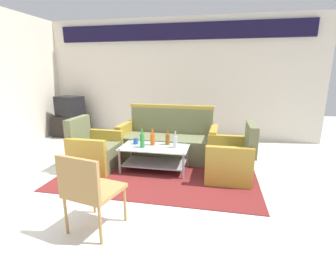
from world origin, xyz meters
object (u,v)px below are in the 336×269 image
(cup, at_px, (136,141))
(armchair_right, at_px, (231,160))
(bottle_brown, at_px, (168,139))
(bottle_green, at_px, (142,140))
(bottle_orange, at_px, (153,139))
(bottle_clear, at_px, (175,141))
(couch, at_px, (168,141))
(television, at_px, (70,106))
(tv_stand, at_px, (71,126))
(armchair_left, at_px, (95,152))
(coffee_table, at_px, (155,155))
(wicker_chair, at_px, (88,187))

(cup, bearing_deg, armchair_right, -5.48)
(bottle_brown, relative_size, bottle_green, 0.80)
(armchair_right, relative_size, bottle_brown, 3.47)
(bottle_orange, relative_size, bottle_clear, 1.01)
(bottle_brown, height_order, bottle_orange, bottle_orange)
(couch, bearing_deg, armchair_right, 148.50)
(bottle_orange, height_order, television, television)
(bottle_clear, xyz_separation_m, tv_stand, (-2.97, 1.77, -0.25))
(couch, relative_size, armchair_right, 2.15)
(armchair_left, distance_m, tv_stand, 2.48)
(coffee_table, distance_m, bottle_clear, 0.41)
(bottle_orange, height_order, tv_stand, bottle_orange)
(bottle_orange, xyz_separation_m, bottle_clear, (0.39, -0.06, -0.00))
(bottle_orange, relative_size, tv_stand, 0.34)
(coffee_table, distance_m, bottle_brown, 0.34)
(tv_stand, bearing_deg, cup, -36.68)
(armchair_left, height_order, bottle_brown, armchair_left)
(bottle_brown, relative_size, wicker_chair, 0.29)
(armchair_left, relative_size, television, 1.21)
(couch, xyz_separation_m, bottle_brown, (0.09, -0.52, 0.19))
(armchair_left, distance_m, armchair_right, 2.22)
(couch, bearing_deg, wicker_chair, 84.67)
(wicker_chair, bearing_deg, bottle_brown, 89.60)
(armchair_left, bearing_deg, bottle_brown, 103.10)
(bottle_clear, distance_m, tv_stand, 3.46)
(armchair_right, bearing_deg, couch, 56.32)
(television, bearing_deg, cup, 159.64)
(armchair_right, distance_m, wicker_chair, 2.20)
(couch, relative_size, bottle_clear, 6.81)
(armchair_left, xyz_separation_m, armchair_right, (2.22, 0.04, 0.00))
(armchair_left, height_order, wicker_chair, armchair_left)
(armchair_right, xyz_separation_m, bottle_clear, (-0.87, 0.08, 0.22))
(bottle_orange, xyz_separation_m, television, (-2.58, 1.71, 0.25))
(bottle_green, height_order, wicker_chair, wicker_chair)
(tv_stand, relative_size, television, 1.14)
(tv_stand, distance_m, wicker_chair, 4.26)
(couch, xyz_separation_m, coffee_table, (-0.09, -0.68, -0.04))
(armchair_left, xyz_separation_m, bottle_green, (0.83, 0.02, 0.24))
(coffee_table, height_order, television, television)
(armchair_right, bearing_deg, bottle_orange, 83.25)
(cup, relative_size, tv_stand, 0.12)
(bottle_brown, height_order, cup, bottle_brown)
(bottle_brown, relative_size, bottle_clear, 0.91)
(coffee_table, height_order, bottle_orange, bottle_orange)
(wicker_chair, bearing_deg, armchair_left, 127.87)
(couch, bearing_deg, tv_stand, -20.12)
(armchair_left, xyz_separation_m, bottle_clear, (1.35, 0.12, 0.22))
(tv_stand, bearing_deg, wicker_chair, -55.52)
(bottle_brown, bearing_deg, bottle_green, -147.17)
(coffee_table, xyz_separation_m, bottle_green, (-0.18, -0.07, 0.26))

